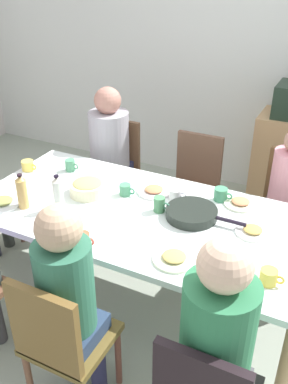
# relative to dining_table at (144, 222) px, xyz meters

# --- Properties ---
(ground_plane) EXTENTS (7.46, 7.46, 0.00)m
(ground_plane) POSITION_rel_dining_table_xyz_m (0.00, 0.00, -0.67)
(ground_plane) COLOR #949E8E
(wall_back) EXTENTS (6.45, 0.12, 2.60)m
(wall_back) POSITION_rel_dining_table_xyz_m (0.00, 2.07, 0.63)
(wall_back) COLOR silver
(wall_back) RESTS_ON ground_plane
(dining_table) EXTENTS (2.22, 1.06, 0.73)m
(dining_table) POSITION_rel_dining_table_xyz_m (0.00, 0.00, 0.00)
(dining_table) COLOR white
(dining_table) RESTS_ON ground_plane
(chair_0) EXTENTS (0.40, 0.40, 0.90)m
(chair_0) POSITION_rel_dining_table_xyz_m (-0.74, 0.91, -0.16)
(chair_0) COLOR brown
(chair_0) RESTS_ON ground_plane
(person_0) EXTENTS (0.33, 0.33, 1.23)m
(person_0) POSITION_rel_dining_table_xyz_m (-0.74, 0.82, 0.08)
(person_0) COLOR #32344D
(person_0) RESTS_ON ground_plane
(person_2) EXTENTS (0.30, 0.30, 1.30)m
(person_2) POSITION_rel_dining_table_xyz_m (0.74, -0.82, 0.10)
(person_2) COLOR #3A3844
(person_2) RESTS_ON ground_plane
(chair_3) EXTENTS (0.40, 0.40, 0.90)m
(chair_3) POSITION_rel_dining_table_xyz_m (0.00, 0.91, -0.16)
(chair_3) COLOR brown
(chair_3) RESTS_ON ground_plane
(chair_5) EXTENTS (0.40, 0.40, 0.90)m
(chair_5) POSITION_rel_dining_table_xyz_m (0.74, 0.91, -0.16)
(chair_5) COLOR brown
(chair_5) RESTS_ON ground_plane
(person_5) EXTENTS (0.30, 0.30, 1.13)m
(person_5) POSITION_rel_dining_table_xyz_m (0.74, 0.81, -0.00)
(person_5) COLOR #433B3B
(person_5) RESTS_ON ground_plane
(chair_6) EXTENTS (0.40, 0.40, 0.90)m
(chair_6) POSITION_rel_dining_table_xyz_m (0.00, -0.91, -0.16)
(chair_6) COLOR brown
(chair_6) RESTS_ON ground_plane
(person_6) EXTENTS (0.30, 0.30, 1.23)m
(person_6) POSITION_rel_dining_table_xyz_m (0.00, -0.82, 0.07)
(person_6) COLOR #263842
(person_6) RESTS_ON ground_plane
(plate_0) EXTENTS (0.23, 0.23, 0.04)m
(plate_0) POSITION_rel_dining_table_xyz_m (0.35, -0.35, 0.08)
(plate_0) COLOR silver
(plate_0) RESTS_ON dining_table
(plate_1) EXTENTS (0.20, 0.20, 0.04)m
(plate_1) POSITION_rel_dining_table_xyz_m (0.67, 0.08, 0.08)
(plate_1) COLOR white
(plate_1) RESTS_ON dining_table
(plate_2) EXTENTS (0.25, 0.25, 0.04)m
(plate_2) POSITION_rel_dining_table_xyz_m (0.67, -0.23, 0.08)
(plate_2) COLOR white
(plate_2) RESTS_ON dining_table
(plate_3) EXTENTS (0.23, 0.23, 0.04)m
(plate_3) POSITION_rel_dining_table_xyz_m (-0.06, 0.26, 0.08)
(plate_3) COLOR white
(plate_3) RESTS_ON dining_table
(plate_4) EXTENTS (0.25, 0.25, 0.04)m
(plate_4) POSITION_rel_dining_table_xyz_m (-0.87, -0.32, 0.08)
(plate_4) COLOR silver
(plate_4) RESTS_ON dining_table
(plate_5) EXTENTS (0.21, 0.21, 0.04)m
(plate_5) POSITION_rel_dining_table_xyz_m (0.51, 0.37, 0.08)
(plate_5) COLOR silver
(plate_5) RESTS_ON dining_table
(bowl_0) EXTENTS (0.24, 0.24, 0.10)m
(bowl_0) POSITION_rel_dining_table_xyz_m (-0.45, 0.04, 0.12)
(bowl_0) COLOR beige
(bowl_0) RESTS_ON dining_table
(serving_pan) EXTENTS (0.50, 0.32, 0.06)m
(serving_pan) POSITION_rel_dining_table_xyz_m (0.29, 0.09, 0.10)
(serving_pan) COLOR black
(serving_pan) RESTS_ON dining_table
(cup_0) EXTENTS (0.13, 0.09, 0.07)m
(cup_0) POSITION_rel_dining_table_xyz_m (-1.04, 0.15, 0.10)
(cup_0) COLOR #E6CC55
(cup_0) RESTS_ON dining_table
(cup_1) EXTENTS (0.11, 0.07, 0.09)m
(cup_1) POSITION_rel_dining_table_xyz_m (-0.75, 0.28, 0.11)
(cup_1) COLOR #4B8E67
(cup_1) RESTS_ON dining_table
(cup_2) EXTENTS (0.12, 0.09, 0.08)m
(cup_2) POSITION_rel_dining_table_xyz_m (0.84, -0.31, 0.11)
(cup_2) COLOR #DFC84A
(cup_2) RESTS_ON dining_table
(cup_3) EXTENTS (0.12, 0.09, 0.09)m
(cup_3) POSITION_rel_dining_table_xyz_m (0.38, 0.37, 0.11)
(cup_3) COLOR #418A62
(cup_3) RESTS_ON dining_table
(cup_4) EXTENTS (0.11, 0.07, 0.07)m
(cup_4) POSITION_rel_dining_table_xyz_m (-0.15, -0.45, 0.10)
(cup_4) COLOR #CD5635
(cup_4) RESTS_ON dining_table
(cup_5) EXTENTS (0.11, 0.07, 0.10)m
(cup_5) POSITION_rel_dining_table_xyz_m (0.08, 0.06, 0.12)
(cup_5) COLOR #498658
(cup_5) RESTS_ON dining_table
(cup_6) EXTENTS (0.11, 0.08, 0.08)m
(cup_6) POSITION_rel_dining_table_xyz_m (-0.21, 0.15, 0.11)
(cup_6) COLOR #4A9067
(cup_6) RESTS_ON dining_table
(cup_7) EXTENTS (0.12, 0.09, 0.07)m
(cup_7) POSITION_rel_dining_table_xyz_m (0.11, 0.25, 0.10)
(cup_7) COLOR white
(cup_7) RESTS_ON dining_table
(bottle_0) EXTENTS (0.06, 0.06, 0.24)m
(bottle_0) POSITION_rel_dining_table_xyz_m (-0.50, -0.20, 0.18)
(bottle_0) COLOR silver
(bottle_0) RESTS_ON dining_table
(bottle_1) EXTENTS (0.07, 0.07, 0.24)m
(bottle_1) POSITION_rel_dining_table_xyz_m (-0.72, -0.28, 0.18)
(bottle_1) COLOR tan
(bottle_1) RESTS_ON dining_table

